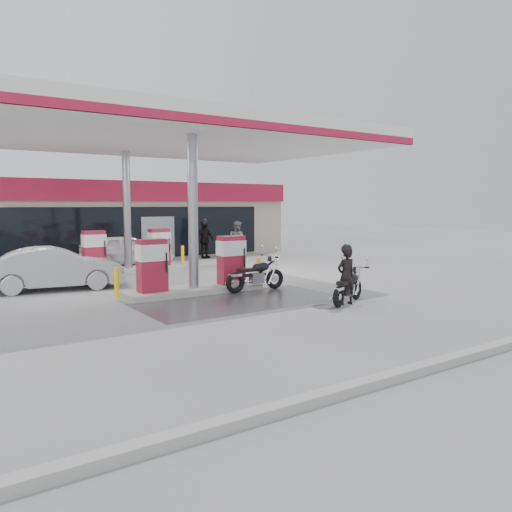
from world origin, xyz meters
The scene contains 16 objects.
ground centered at (0.00, 0.00, 0.00)m, with size 90.00×90.00×0.00m, color gray.
wet_patch centered at (0.50, 0.00, 0.00)m, with size 6.00×3.00×0.00m, color #4C4C4F.
drain_cover centered at (2.00, -2.00, 0.00)m, with size 0.70×0.70×0.01m, color #38383A.
kerb centered at (0.00, -7.00, 0.07)m, with size 28.00×0.25×0.15m, color gray.
store_building centered at (0.01, 15.94, 2.01)m, with size 22.00×8.22×4.00m.
canopy centered at (0.00, 5.00, 5.27)m, with size 16.00×10.02×5.51m.
pump_island_near centered at (0.00, 2.00, 0.71)m, with size 5.14×1.30×1.78m.
pump_island_far centered at (0.00, 8.00, 0.71)m, with size 5.14×1.30×1.78m.
main_motorcycle centered at (2.90, -1.98, 0.45)m, with size 1.88×1.04×1.03m.
biker_main centered at (2.73, -2.06, 0.81)m, with size 0.59×0.39×1.62m, color black.
parked_motorcycle centered at (1.88, 1.20, 0.50)m, with size 2.21×0.85×1.14m.
sedan_white centered at (0.74, 10.20, 0.73)m, with size 1.71×4.26×1.45m, color white.
attendant centered at (6.00, 9.00, 1.00)m, with size 0.97×0.76×2.00m, color #5C5D61.
hatchback_silver centered at (-3.52, 5.10, 0.71)m, with size 1.51×4.32×1.42m, color #A4A7AC.
parked_car_right centered at (7.51, 14.00, 0.54)m, with size 1.78×3.85×1.07m, color #470F1C.
biker_walking centered at (5.22, 11.00, 0.98)m, with size 1.14×0.48×1.95m, color black.
Camera 1 is at (-7.18, -12.17, 2.81)m, focal length 35.00 mm.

